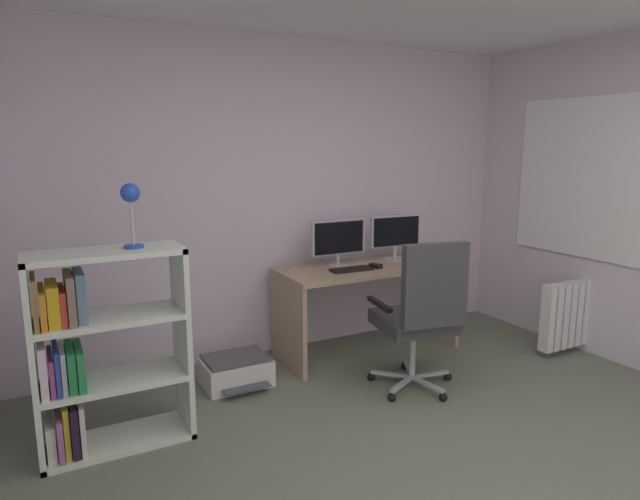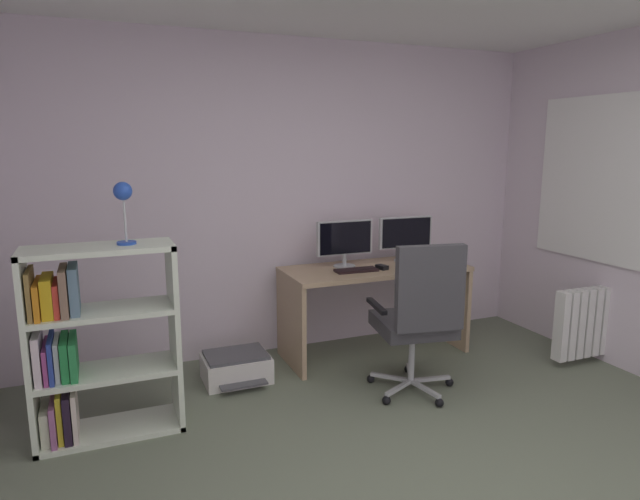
{
  "view_description": "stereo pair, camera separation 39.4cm",
  "coord_description": "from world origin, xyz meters",
  "views": [
    {
      "loc": [
        -1.8,
        -1.6,
        1.73
      ],
      "look_at": [
        0.03,
        1.82,
        0.98
      ],
      "focal_mm": 30.8,
      "sensor_mm": 36.0,
      "label": 1
    },
    {
      "loc": [
        -1.44,
        -1.77,
        1.73
      ],
      "look_at": [
        0.03,
        1.82,
        0.98
      ],
      "focal_mm": 30.8,
      "sensor_mm": 36.0,
      "label": 2
    }
  ],
  "objects": [
    {
      "name": "wall_back",
      "position": [
        0.0,
        2.57,
        1.29
      ],
      "size": [
        4.57,
        0.1,
        2.57
      ],
      "primitive_type": "cube",
      "color": "silver",
      "rests_on": "ground"
    },
    {
      "name": "window_pane",
      "position": [
        2.28,
        1.28,
        1.46
      ],
      "size": [
        0.01,
        1.4,
        1.23
      ],
      "primitive_type": "cube",
      "color": "white"
    },
    {
      "name": "window_frame",
      "position": [
        2.27,
        1.28,
        1.46
      ],
      "size": [
        0.02,
        1.48,
        1.31
      ],
      "primitive_type": "cube",
      "color": "white"
    },
    {
      "name": "desk",
      "position": [
        0.64,
        2.12,
        0.55
      ],
      "size": [
        1.51,
        0.63,
        0.74
      ],
      "color": "tan",
      "rests_on": "ground"
    },
    {
      "name": "monitor_main",
      "position": [
        0.41,
        2.21,
        0.97
      ],
      "size": [
        0.48,
        0.18,
        0.38
      ],
      "color": "#B2B5B7",
      "rests_on": "desk"
    },
    {
      "name": "monitor_secondary",
      "position": [
        0.98,
        2.21,
        0.98
      ],
      "size": [
        0.49,
        0.18,
        0.39
      ],
      "color": "#B2B5B7",
      "rests_on": "desk"
    },
    {
      "name": "keyboard",
      "position": [
        0.43,
        2.03,
        0.75
      ],
      "size": [
        0.35,
        0.15,
        0.02
      ],
      "primitive_type": "cube",
      "rotation": [
        0.0,
        0.0,
        -0.05
      ],
      "color": "black",
      "rests_on": "desk"
    },
    {
      "name": "computer_mouse",
      "position": [
        0.65,
        2.02,
        0.76
      ],
      "size": [
        0.08,
        0.11,
        0.03
      ],
      "primitive_type": "cube",
      "rotation": [
        0.0,
        0.0,
        0.24
      ],
      "color": "black",
      "rests_on": "desk"
    },
    {
      "name": "office_chair",
      "position": [
        0.53,
        1.27,
        0.6
      ],
      "size": [
        0.64,
        0.64,
        1.1
      ],
      "color": "#B7BABC",
      "rests_on": "ground"
    },
    {
      "name": "bookshelf",
      "position": [
        -1.55,
        1.57,
        0.57
      ],
      "size": [
        0.84,
        0.36,
        1.16
      ],
      "color": "silver",
      "rests_on": "ground"
    },
    {
      "name": "desk_lamp",
      "position": [
        -1.29,
        1.57,
        1.42
      ],
      "size": [
        0.11,
        0.11,
        0.36
      ],
      "color": "blue",
      "rests_on": "bookshelf"
    },
    {
      "name": "printer",
      "position": [
        -0.56,
        2.01,
        0.1
      ],
      "size": [
        0.48,
        0.44,
        0.21
      ],
      "color": "silver",
      "rests_on": "ground"
    },
    {
      "name": "radiator",
      "position": [
        2.18,
        1.28,
        0.34
      ],
      "size": [
        0.75,
        0.1,
        0.56
      ],
      "color": "white",
      "rests_on": "ground"
    }
  ]
}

